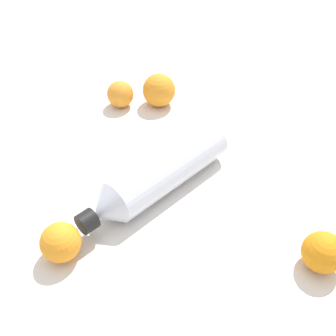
{
  "coord_description": "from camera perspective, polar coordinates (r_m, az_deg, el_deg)",
  "views": [
    {
      "loc": [
        0.08,
        -0.52,
        0.51
      ],
      "look_at": [
        0.02,
        0.01,
        0.04
      ],
      "focal_mm": 41.4,
      "sensor_mm": 36.0,
      "label": 1
    }
  ],
  "objects": [
    {
      "name": "orange_2",
      "position": [
        0.62,
        -15.53,
        -10.5
      ],
      "size": [
        0.06,
        0.06,
        0.06
      ],
      "primitive_type": "sphere",
      "color": "orange",
      "rests_on": "ground_plane"
    },
    {
      "name": "water_bottle",
      "position": [
        0.7,
        -1.4,
        -0.93
      ],
      "size": [
        0.24,
        0.29,
        0.08
      ],
      "rotation": [
        0.0,
        0.0,
        4.05
      ],
      "color": "silver",
      "rests_on": "ground_plane"
    },
    {
      "name": "orange_3",
      "position": [
        0.63,
        21.85,
        -11.43
      ],
      "size": [
        0.06,
        0.06,
        0.06
      ],
      "primitive_type": "sphere",
      "color": "orange",
      "rests_on": "ground_plane"
    },
    {
      "name": "orange_0",
      "position": [
        0.93,
        -1.34,
        11.38
      ],
      "size": [
        0.08,
        0.08,
        0.08
      ],
      "primitive_type": "sphere",
      "color": "orange",
      "rests_on": "ground_plane"
    },
    {
      "name": "orange_1",
      "position": [
        0.94,
        -7.03,
        10.75
      ],
      "size": [
        0.06,
        0.06,
        0.06
      ],
      "primitive_type": "sphere",
      "color": "orange",
      "rests_on": "ground_plane"
    },
    {
      "name": "ground_plane",
      "position": [
        0.73,
        -1.33,
        -2.49
      ],
      "size": [
        2.4,
        2.4,
        0.0
      ],
      "primitive_type": "plane",
      "color": "silver"
    }
  ]
}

